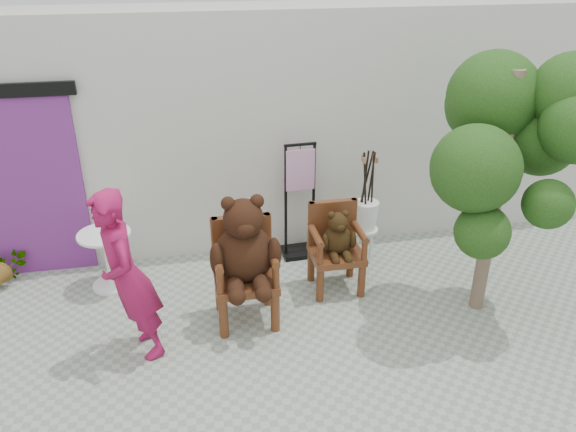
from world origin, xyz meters
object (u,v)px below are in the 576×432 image
object	(u,v)px
cafe_table	(107,253)
chair_big	(245,254)
display_stand	(300,214)
person	(128,277)
tree	(518,128)
chair_small	(336,241)
stool_bucket	(366,215)

from	to	relation	value
cafe_table	chair_big	bearing A→B (deg)	-32.54
chair_big	display_stand	world-z (taller)	display_stand
person	tree	xyz separation A→B (m)	(3.81, 0.10, 1.17)
chair_big	tree	size ratio (longest dim) A/B	0.52
chair_small	stool_bucket	distance (m)	0.73
chair_big	chair_small	size ratio (longest dim) A/B	1.43
stool_bucket	tree	size ratio (longest dim) A/B	0.52
display_stand	tree	world-z (taller)	tree
chair_big	stool_bucket	bearing A→B (deg)	30.44
tree	person	bearing A→B (deg)	-178.55
chair_big	tree	distance (m)	2.96
chair_big	chair_small	bearing A→B (deg)	21.90
chair_small	display_stand	size ratio (longest dim) A/B	0.68
person	tree	world-z (taller)	tree
chair_big	stool_bucket	distance (m)	1.89
display_stand	tree	distance (m)	2.79
stool_bucket	chair_small	bearing A→B (deg)	-135.63
person	chair_big	bearing A→B (deg)	89.55
chair_big	person	distance (m)	1.19
display_stand	stool_bucket	distance (m)	0.83
chair_small	display_stand	xyz separation A→B (m)	(-0.25, 0.82, -0.03)
chair_big	person	size ratio (longest dim) A/B	0.83
cafe_table	stool_bucket	world-z (taller)	stool_bucket
person	tree	size ratio (longest dim) A/B	0.63
person	display_stand	size ratio (longest dim) A/B	1.17
stool_bucket	tree	distance (m)	2.13
chair_small	chair_big	bearing A→B (deg)	-158.10
display_stand	stool_bucket	bearing A→B (deg)	-25.17
chair_big	display_stand	distance (m)	1.54
display_stand	person	bearing A→B (deg)	-144.57
chair_small	cafe_table	xyz separation A→B (m)	(-2.59, 0.51, -0.17)
chair_small	stool_bucket	size ratio (longest dim) A/B	0.70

